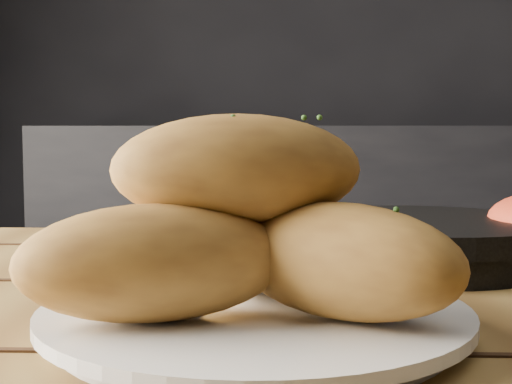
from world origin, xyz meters
The scene contains 4 objects.
counter centered at (0.00, 1.70, 0.45)m, with size 2.80×0.60×0.90m, color black.
plate centered at (-0.72, -0.05, 0.76)m, with size 0.28×0.28×0.02m.
bread_rolls centered at (-0.73, -0.06, 0.82)m, with size 0.28×0.24×0.12m.
skillet centered at (-0.56, 0.20, 0.77)m, with size 0.38×0.26×0.05m.
Camera 1 is at (-0.70, -0.50, 0.88)m, focal length 50.00 mm.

